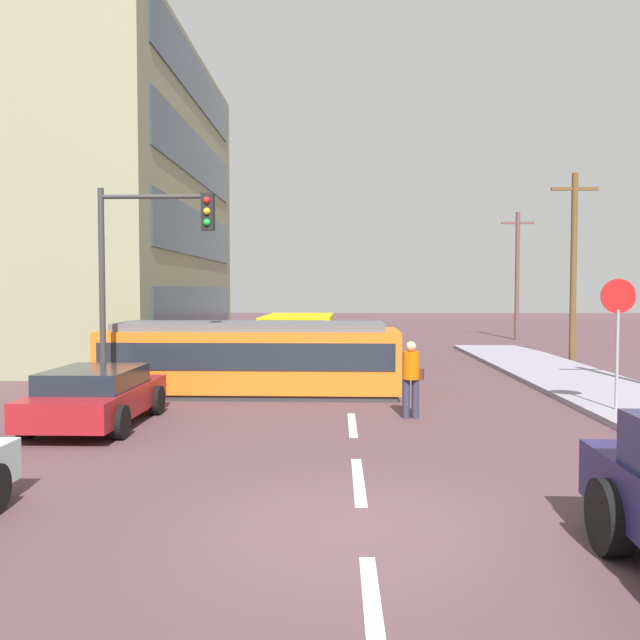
{
  "coord_description": "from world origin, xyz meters",
  "views": [
    {
      "loc": [
        -0.31,
        -7.61,
        2.8
      ],
      "look_at": [
        -0.74,
        8.84,
        2.03
      ],
      "focal_mm": 37.47,
      "sensor_mm": 36.0,
      "label": 1
    }
  ],
  "objects_px": {
    "traffic_light_mast": "(146,255)",
    "utility_pole_far": "(517,273)",
    "city_bus": "(299,336)",
    "parked_sedan_mid": "(96,396)",
    "pedestrian_crossing": "(411,375)",
    "streetcar_tram": "(252,357)",
    "stop_sign": "(618,316)",
    "parked_sedan_far": "(172,355)",
    "utility_pole_mid": "(574,263)"
  },
  "relations": [
    {
      "from": "traffic_light_mast",
      "to": "utility_pole_far",
      "type": "xyz_separation_m",
      "value": [
        14.29,
        21.72,
        0.12
      ]
    },
    {
      "from": "utility_pole_far",
      "to": "city_bus",
      "type": "bearing_deg",
      "value": -133.85
    },
    {
      "from": "traffic_light_mast",
      "to": "parked_sedan_mid",
      "type": "bearing_deg",
      "value": -105.27
    },
    {
      "from": "pedestrian_crossing",
      "to": "streetcar_tram",
      "type": "bearing_deg",
      "value": 140.2
    },
    {
      "from": "stop_sign",
      "to": "parked_sedan_far",
      "type": "bearing_deg",
      "value": 149.67
    },
    {
      "from": "parked_sedan_mid",
      "to": "streetcar_tram",
      "type": "bearing_deg",
      "value": 57.82
    },
    {
      "from": "stop_sign",
      "to": "utility_pole_far",
      "type": "bearing_deg",
      "value": 80.46
    },
    {
      "from": "pedestrian_crossing",
      "to": "stop_sign",
      "type": "xyz_separation_m",
      "value": [
        4.56,
        0.41,
        1.25
      ]
    },
    {
      "from": "stop_sign",
      "to": "utility_pole_far",
      "type": "distance_m",
      "value": 22.57
    },
    {
      "from": "city_bus",
      "to": "streetcar_tram",
      "type": "bearing_deg",
      "value": -96.05
    },
    {
      "from": "utility_pole_mid",
      "to": "traffic_light_mast",
      "type": "bearing_deg",
      "value": -141.36
    },
    {
      "from": "pedestrian_crossing",
      "to": "utility_pole_far",
      "type": "distance_m",
      "value": 24.25
    },
    {
      "from": "city_bus",
      "to": "traffic_light_mast",
      "type": "xyz_separation_m",
      "value": [
        -2.93,
        -9.9,
        2.53
      ]
    },
    {
      "from": "city_bus",
      "to": "utility_pole_far",
      "type": "height_order",
      "value": "utility_pole_far"
    },
    {
      "from": "city_bus",
      "to": "parked_sedan_mid",
      "type": "bearing_deg",
      "value": -106.31
    },
    {
      "from": "city_bus",
      "to": "utility_pole_mid",
      "type": "xyz_separation_m",
      "value": [
        10.6,
        0.92,
        2.77
      ]
    },
    {
      "from": "streetcar_tram",
      "to": "parked_sedan_far",
      "type": "distance_m",
      "value": 5.07
    },
    {
      "from": "traffic_light_mast",
      "to": "utility_pole_far",
      "type": "bearing_deg",
      "value": 56.66
    },
    {
      "from": "city_bus",
      "to": "parked_sedan_far",
      "type": "xyz_separation_m",
      "value": [
        -3.94,
        -3.62,
        -0.41
      ]
    },
    {
      "from": "streetcar_tram",
      "to": "traffic_light_mast",
      "type": "xyz_separation_m",
      "value": [
        -2.13,
        -2.32,
        2.58
      ]
    },
    {
      "from": "streetcar_tram",
      "to": "city_bus",
      "type": "distance_m",
      "value": 7.62
    },
    {
      "from": "parked_sedan_far",
      "to": "stop_sign",
      "type": "distance_m",
      "value": 13.5
    },
    {
      "from": "streetcar_tram",
      "to": "utility_pole_mid",
      "type": "xyz_separation_m",
      "value": [
        11.4,
        8.5,
        2.81
      ]
    },
    {
      "from": "traffic_light_mast",
      "to": "city_bus",
      "type": "bearing_deg",
      "value": 73.5
    },
    {
      "from": "utility_pole_mid",
      "to": "utility_pole_far",
      "type": "bearing_deg",
      "value": 86.02
    },
    {
      "from": "streetcar_tram",
      "to": "utility_pole_far",
      "type": "height_order",
      "value": "utility_pole_far"
    },
    {
      "from": "pedestrian_crossing",
      "to": "traffic_light_mast",
      "type": "relative_size",
      "value": 0.33
    },
    {
      "from": "city_bus",
      "to": "utility_pole_far",
      "type": "xyz_separation_m",
      "value": [
        11.36,
        11.82,
        2.65
      ]
    },
    {
      "from": "streetcar_tram",
      "to": "utility_pole_far",
      "type": "xyz_separation_m",
      "value": [
        12.16,
        19.4,
        2.69
      ]
    },
    {
      "from": "traffic_light_mast",
      "to": "utility_pole_far",
      "type": "relative_size",
      "value": 0.73
    },
    {
      "from": "parked_sedan_far",
      "to": "utility_pole_far",
      "type": "bearing_deg",
      "value": 45.26
    },
    {
      "from": "parked_sedan_far",
      "to": "traffic_light_mast",
      "type": "xyz_separation_m",
      "value": [
        1.01,
        -6.28,
        2.94
      ]
    },
    {
      "from": "stop_sign",
      "to": "utility_pole_far",
      "type": "relative_size",
      "value": 0.41
    },
    {
      "from": "streetcar_tram",
      "to": "traffic_light_mast",
      "type": "relative_size",
      "value": 1.52
    },
    {
      "from": "stop_sign",
      "to": "pedestrian_crossing",
      "type": "bearing_deg",
      "value": -174.83
    },
    {
      "from": "parked_sedan_far",
      "to": "utility_pole_mid",
      "type": "relative_size",
      "value": 0.6
    },
    {
      "from": "stop_sign",
      "to": "utility_pole_far",
      "type": "height_order",
      "value": "utility_pole_far"
    },
    {
      "from": "pedestrian_crossing",
      "to": "stop_sign",
      "type": "relative_size",
      "value": 0.58
    },
    {
      "from": "parked_sedan_far",
      "to": "streetcar_tram",
      "type": "bearing_deg",
      "value": -51.59
    },
    {
      "from": "parked_sedan_mid",
      "to": "stop_sign",
      "type": "xyz_separation_m",
      "value": [
        11.07,
        1.39,
        1.57
      ]
    },
    {
      "from": "streetcar_tram",
      "to": "city_bus",
      "type": "relative_size",
      "value": 1.52
    },
    {
      "from": "streetcar_tram",
      "to": "parked_sedan_far",
      "type": "xyz_separation_m",
      "value": [
        -3.14,
        3.96,
        -0.36
      ]
    },
    {
      "from": "stop_sign",
      "to": "traffic_light_mast",
      "type": "relative_size",
      "value": 0.56
    },
    {
      "from": "streetcar_tram",
      "to": "utility_pole_far",
      "type": "relative_size",
      "value": 1.11
    },
    {
      "from": "streetcar_tram",
      "to": "parked_sedan_mid",
      "type": "height_order",
      "value": "streetcar_tram"
    },
    {
      "from": "utility_pole_far",
      "to": "traffic_light_mast",
      "type": "bearing_deg",
      "value": -123.34
    },
    {
      "from": "city_bus",
      "to": "utility_pole_mid",
      "type": "height_order",
      "value": "utility_pole_mid"
    },
    {
      "from": "parked_sedan_mid",
      "to": "utility_pole_mid",
      "type": "height_order",
      "value": "utility_pole_mid"
    },
    {
      "from": "parked_sedan_far",
      "to": "utility_pole_far",
      "type": "distance_m",
      "value": 21.95
    },
    {
      "from": "stop_sign",
      "to": "traffic_light_mast",
      "type": "distance_m",
      "value": 10.66
    }
  ]
}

